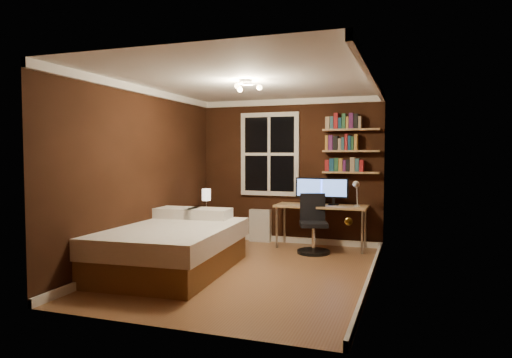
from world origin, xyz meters
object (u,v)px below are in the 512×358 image
(bedside_lamp, at_px, (206,202))
(desk, at_px, (321,209))
(radiator, at_px, (260,226))
(nightstand, at_px, (207,230))
(monitor_right, at_px, (334,191))
(bed, at_px, (169,247))
(office_chair, at_px, (313,231))
(desk_lamp, at_px, (357,193))
(monitor_left, at_px, (310,191))

(bedside_lamp, distance_m, desk, 1.94)
(radiator, relative_size, desk, 0.38)
(nightstand, relative_size, monitor_right, 1.11)
(radiator, height_order, monitor_right, monitor_right)
(bed, distance_m, monitor_right, 2.92)
(radiator, height_order, office_chair, office_chair)
(bed, height_order, desk_lamp, desk_lamp)
(bedside_lamp, height_order, monitor_right, monitor_right)
(monitor_left, xyz_separation_m, monitor_right, (0.40, 0.00, 0.00))
(nightstand, distance_m, desk_lamp, 2.58)
(bed, bearing_deg, monitor_right, 46.55)
(nightstand, relative_size, desk, 0.35)
(bed, height_order, office_chair, office_chair)
(radiator, xyz_separation_m, desk, (1.12, -0.20, 0.37))
(nightstand, xyz_separation_m, monitor_left, (1.69, 0.46, 0.67))
(bed, bearing_deg, desk, 48.68)
(monitor_right, bearing_deg, desk, -158.57)
(monitor_left, relative_size, monitor_right, 1.00)
(nightstand, distance_m, radiator, 0.97)
(desk, xyz_separation_m, monitor_right, (0.19, 0.08, 0.28))
(bedside_lamp, relative_size, radiator, 0.76)
(radiator, distance_m, monitor_right, 1.47)
(nightstand, relative_size, monitor_left, 1.11)
(desk, xyz_separation_m, desk_lamp, (0.58, -0.13, 0.28))
(nightstand, height_order, monitor_left, monitor_left)
(bed, relative_size, radiator, 4.03)
(radiator, height_order, monitor_left, monitor_left)
(desk, bearing_deg, nightstand, -168.40)
(radiator, bearing_deg, monitor_right, -5.23)
(bed, height_order, bedside_lamp, bedside_lamp)
(desk, relative_size, office_chair, 1.62)
(monitor_right, distance_m, desk_lamp, 0.44)
(monitor_right, bearing_deg, bed, -129.66)
(monitor_left, bearing_deg, monitor_right, 0.00)
(bedside_lamp, distance_m, radiator, 1.07)
(desk_lamp, bearing_deg, bed, -138.04)
(radiator, relative_size, desk_lamp, 1.29)
(bedside_lamp, xyz_separation_m, radiator, (0.77, 0.58, -0.46))
(nightstand, bearing_deg, bedside_lamp, 0.00)
(nightstand, xyz_separation_m, bedside_lamp, (0.00, 0.00, 0.48))
(monitor_right, bearing_deg, radiator, 174.77)
(desk, distance_m, desk_lamp, 0.66)
(nightstand, distance_m, monitor_right, 2.24)
(desk_lamp, bearing_deg, nightstand, -174.06)
(nightstand, distance_m, desk, 1.98)
(bed, xyz_separation_m, radiator, (0.50, 2.31, -0.03))
(desk_lamp, distance_m, office_chair, 0.91)
(radiator, bearing_deg, bedside_lamp, -142.94)
(bedside_lamp, height_order, desk, bedside_lamp)
(nightstand, height_order, desk_lamp, desk_lamp)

